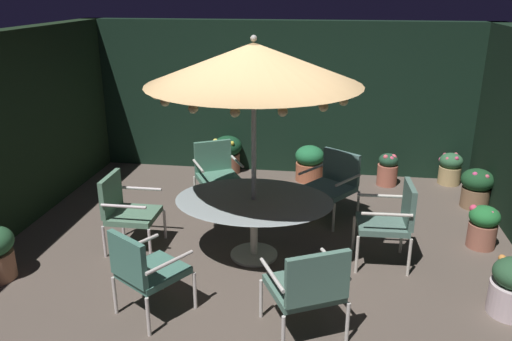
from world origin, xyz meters
TOP-DOWN VIEW (x-y plane):
  - ground_plane at (0.00, 0.00)m, footprint 6.95×6.83m
  - hedge_backdrop_rear at (0.00, 3.27)m, footprint 6.95×0.30m
  - patio_dining_table at (-0.02, 0.05)m, footprint 1.85×1.42m
  - patio_umbrella at (-0.02, 0.05)m, footprint 2.35×2.35m
  - patio_chair_north at (-0.78, 1.44)m, footprint 0.80×0.79m
  - patio_chair_northeast at (-1.61, 0.05)m, footprint 0.60×0.60m
  - patio_chair_east at (-0.88, -1.28)m, footprint 0.80×0.81m
  - patio_chair_southeast at (0.69, -1.37)m, footprint 0.86×0.85m
  - patio_chair_south at (1.57, 0.11)m, footprint 0.63×0.59m
  - patio_chair_southwest at (0.91, 1.34)m, footprint 0.87×0.87m
  - potted_plant_right_near at (2.99, 1.97)m, footprint 0.46×0.46m
  - potted_plant_back_center at (0.52, 2.74)m, footprint 0.48×0.48m
  - potted_plant_left_near at (-0.91, 2.93)m, footprint 0.51×0.50m
  - potted_plant_back_left at (2.76, 0.69)m, footprint 0.37×0.37m
  - potted_plant_left_far at (1.79, 2.70)m, footprint 0.33×0.33m
  - potted_plant_back_right at (2.82, 2.91)m, footprint 0.38×0.37m

SIDE VIEW (x-z plane):
  - ground_plane at x=0.00m, z-range -0.02..0.00m
  - potted_plant_left_far at x=1.79m, z-range 0.00..0.54m
  - potted_plant_back_right at x=2.82m, z-range 0.01..0.54m
  - potted_plant_back_left at x=2.76m, z-range 0.02..0.56m
  - potted_plant_back_center at x=0.52m, z-range 0.01..0.61m
  - potted_plant_right_near at x=2.99m, z-range 0.02..0.61m
  - potted_plant_left_near at x=-0.91m, z-range 0.03..0.68m
  - patio_chair_southwest at x=0.91m, z-range 0.07..0.99m
  - patio_chair_east at x=-0.88m, z-range 0.07..0.99m
  - patio_chair_northeast at x=-1.61m, z-range 0.06..1.01m
  - patio_chair_southeast at x=0.69m, z-range 0.07..1.02m
  - patio_chair_north at x=-0.78m, z-range 0.09..1.05m
  - patio_chair_south at x=1.57m, z-range 0.09..1.09m
  - patio_dining_table at x=-0.02m, z-range 0.26..1.01m
  - hedge_backdrop_rear at x=0.00m, z-range 0.00..2.57m
  - patio_umbrella at x=-0.02m, z-range 1.00..3.60m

